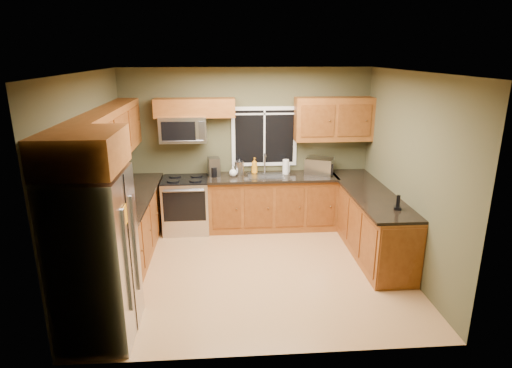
{
  "coord_description": "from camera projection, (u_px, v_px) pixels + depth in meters",
  "views": [
    {
      "loc": [
        -0.38,
        -5.4,
        2.93
      ],
      "look_at": [
        0.05,
        0.35,
        1.15
      ],
      "focal_mm": 30.0,
      "sensor_mm": 36.0,
      "label": 1
    }
  ],
  "objects": [
    {
      "name": "soap_bottle_a",
      "position": [
        254.0,
        166.0,
        7.3
      ],
      "size": [
        0.13,
        0.13,
        0.28
      ],
      "primitive_type": "imported",
      "rotation": [
        0.0,
        0.0,
        0.19
      ],
      "color": "orange",
      "rests_on": "countertop_back"
    },
    {
      "name": "coffee_maker",
      "position": [
        214.0,
        167.0,
        7.17
      ],
      "size": [
        0.22,
        0.28,
        0.31
      ],
      "color": "slate",
      "rests_on": "countertop_back"
    },
    {
      "name": "front_wall",
      "position": [
        268.0,
        232.0,
        3.92
      ],
      "size": [
        4.2,
        0.0,
        4.2
      ],
      "primitive_type": "plane",
      "rotation": [
        -1.57,
        0.0,
        0.0
      ],
      "color": "#48472D",
      "rests_on": "ground"
    },
    {
      "name": "countertop_left",
      "position": [
        128.0,
        200.0,
        6.09
      ],
      "size": [
        0.65,
        2.65,
        0.04
      ],
      "primitive_type": "cube",
      "color": "black",
      "rests_on": "base_cabinets_left"
    },
    {
      "name": "toaster_oven",
      "position": [
        319.0,
        166.0,
        7.27
      ],
      "size": [
        0.54,
        0.49,
        0.28
      ],
      "color": "#B7B7BC",
      "rests_on": "countertop_back"
    },
    {
      "name": "back_wall",
      "position": [
        247.0,
        148.0,
        7.35
      ],
      "size": [
        4.2,
        0.0,
        4.2
      ],
      "primitive_type": "plane",
      "rotation": [
        1.57,
        0.0,
        0.0
      ],
      "color": "#48472D",
      "rests_on": "ground"
    },
    {
      "name": "upper_cabinets_back_right",
      "position": [
        334.0,
        119.0,
        7.15
      ],
      "size": [
        1.3,
        0.33,
        0.72
      ],
      "primitive_type": "cube",
      "color": "brown",
      "rests_on": "back_wall"
    },
    {
      "name": "range",
      "position": [
        186.0,
        204.0,
        7.22
      ],
      "size": [
        0.76,
        0.69,
        0.94
      ],
      "color": "#B7B7BC",
      "rests_on": "ground"
    },
    {
      "name": "paper_towel_roll",
      "position": [
        286.0,
        167.0,
        7.27
      ],
      "size": [
        0.14,
        0.14,
        0.28
      ],
      "color": "white",
      "rests_on": "countertop_back"
    },
    {
      "name": "upper_cabinets_left",
      "position": [
        110.0,
        135.0,
        5.8
      ],
      "size": [
        0.33,
        2.65,
        0.72
      ],
      "primitive_type": "cube",
      "color": "brown",
      "rests_on": "left_wall"
    },
    {
      "name": "base_cabinets_back",
      "position": [
        272.0,
        203.0,
        7.36
      ],
      "size": [
        2.17,
        0.6,
        0.9
      ],
      "primitive_type": "cube",
      "color": "brown",
      "rests_on": "ground"
    },
    {
      "name": "window",
      "position": [
        264.0,
        137.0,
        7.3
      ],
      "size": [
        1.12,
        0.03,
        1.02
      ],
      "color": "white",
      "rests_on": "back_wall"
    },
    {
      "name": "soap_bottle_c",
      "position": [
        233.0,
        171.0,
        7.15
      ],
      "size": [
        0.17,
        0.17,
        0.17
      ],
      "primitive_type": "imported",
      "rotation": [
        0.0,
        0.0,
        -0.35
      ],
      "color": "white",
      "rests_on": "countertop_back"
    },
    {
      "name": "base_cabinets_left",
      "position": [
        129.0,
        230.0,
        6.23
      ],
      "size": [
        0.6,
        2.65,
        0.9
      ],
      "primitive_type": "cube",
      "color": "brown",
      "rests_on": "ground"
    },
    {
      "name": "kettle",
      "position": [
        239.0,
        167.0,
        7.22
      ],
      "size": [
        0.19,
        0.19,
        0.28
      ],
      "color": "#B7B7BC",
      "rests_on": "countertop_back"
    },
    {
      "name": "right_wall",
      "position": [
        409.0,
        174.0,
        5.79
      ],
      "size": [
        0.0,
        3.6,
        3.6
      ],
      "primitive_type": "plane",
      "rotation": [
        1.57,
        0.0,
        -1.57
      ],
      "color": "#48472D",
      "rests_on": "ground"
    },
    {
      "name": "countertop_back",
      "position": [
        273.0,
        177.0,
        7.2
      ],
      "size": [
        2.17,
        0.65,
        0.04
      ],
      "primitive_type": "cube",
      "color": "black",
      "rests_on": "base_cabinets_back"
    },
    {
      "name": "countertop_peninsula",
      "position": [
        369.0,
        192.0,
        6.42
      ],
      "size": [
        0.65,
        2.5,
        0.04
      ],
      "primitive_type": "cube",
      "color": "black",
      "rests_on": "base_cabinets_peninsula"
    },
    {
      "name": "soap_bottle_b",
      "position": [
        288.0,
        167.0,
        7.4
      ],
      "size": [
        0.1,
        0.1,
        0.18
      ],
      "primitive_type": "imported",
      "rotation": [
        0.0,
        0.0,
        -0.29
      ],
      "color": "white",
      "rests_on": "countertop_back"
    },
    {
      "name": "refrigerator",
      "position": [
        95.0,
        258.0,
        4.41
      ],
      "size": [
        0.74,
        0.9,
        1.8
      ],
      "color": "#B7B7BC",
      "rests_on": "ground"
    },
    {
      "name": "base_cabinets_peninsula",
      "position": [
        369.0,
        221.0,
        6.55
      ],
      "size": [
        0.6,
        2.52,
        0.9
      ],
      "color": "brown",
      "rests_on": "ground"
    },
    {
      "name": "sink",
      "position": [
        266.0,
        175.0,
        7.2
      ],
      "size": [
        0.6,
        0.42,
        0.36
      ],
      "color": "slate",
      "rests_on": "countertop_back"
    },
    {
      "name": "upper_cabinets_back_left",
      "position": [
        195.0,
        108.0,
        6.92
      ],
      "size": [
        1.3,
        0.33,
        0.3
      ],
      "primitive_type": "cube",
      "color": "brown",
      "rests_on": "back_wall"
    },
    {
      "name": "ceiling",
      "position": [
        254.0,
        72.0,
        5.24
      ],
      "size": [
        4.2,
        4.2,
        0.0
      ],
      "primitive_type": "plane",
      "rotation": [
        3.14,
        0.0,
        0.0
      ],
      "color": "white",
      "rests_on": "back_wall"
    },
    {
      "name": "cordless_phone",
      "position": [
        398.0,
        205.0,
        5.63
      ],
      "size": [
        0.11,
        0.11,
        0.2
      ],
      "color": "black",
      "rests_on": "countertop_peninsula"
    },
    {
      "name": "left_wall",
      "position": [
        91.0,
        181.0,
        5.49
      ],
      "size": [
        0.0,
        3.6,
        3.6
      ],
      "primitive_type": "plane",
      "rotation": [
        1.57,
        0.0,
        1.57
      ],
      "color": "#48472D",
      "rests_on": "ground"
    },
    {
      "name": "microwave",
      "position": [
        183.0,
        129.0,
        6.98
      ],
      "size": [
        0.76,
        0.41,
        0.42
      ],
      "color": "#B7B7BC",
      "rests_on": "back_wall"
    },
    {
      "name": "upper_cabinet_over_fridge",
      "position": [
        82.0,
        151.0,
        4.08
      ],
      "size": [
        0.72,
        0.9,
        0.38
      ],
      "primitive_type": "cube",
      "color": "brown",
      "rests_on": "left_wall"
    },
    {
      "name": "floor",
      "position": [
        254.0,
        269.0,
        6.04
      ],
      "size": [
        4.2,
        4.2,
        0.0
      ],
      "primitive_type": "plane",
      "color": "#B2814E",
      "rests_on": "ground"
    }
  ]
}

